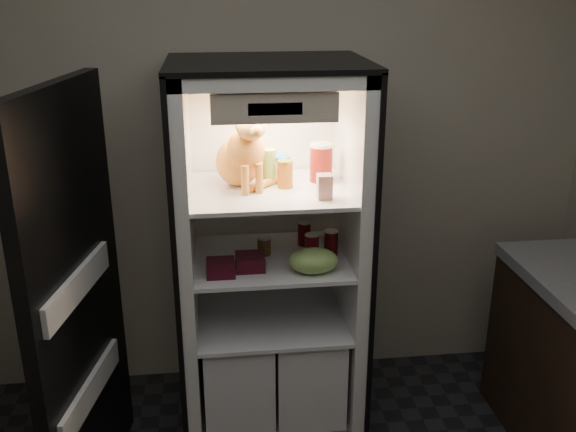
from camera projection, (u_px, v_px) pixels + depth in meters
name	position (u px, v px, depth m)	size (l,w,h in m)	color
room_shell	(316.00, 222.00, 1.65)	(3.60, 3.60, 3.60)	white
refrigerator	(269.00, 279.00, 3.23)	(0.90, 0.72, 1.88)	white
fridge_door	(77.00, 309.00, 2.68)	(0.23, 0.87, 1.85)	black
tabby_cat	(243.00, 154.00, 2.97)	(0.39, 0.42, 0.43)	#C55C19
parmesan_shaker	(269.00, 167.00, 3.03)	(0.07, 0.07, 0.17)	#238027
mayo_tub	(281.00, 168.00, 3.10)	(0.09, 0.09, 0.12)	white
salsa_jar	(285.00, 174.00, 2.99)	(0.07, 0.07, 0.13)	maroon
pepper_jar	(321.00, 162.00, 3.08)	(0.11, 0.11, 0.19)	maroon
cream_carton	(324.00, 187.00, 2.84)	(0.06, 0.06, 0.11)	white
soda_can_a	(304.00, 233.00, 3.24)	(0.07, 0.07, 0.12)	black
soda_can_b	(331.00, 243.00, 3.12)	(0.07, 0.07, 0.13)	black
soda_can_c	(312.00, 247.00, 3.07)	(0.07, 0.07, 0.13)	black
condiment_jar	(264.00, 245.00, 3.13)	(0.07, 0.07, 0.09)	#4F3916
grape_bag	(313.00, 261.00, 2.94)	(0.23, 0.17, 0.11)	#83B655
berry_box_left	(221.00, 268.00, 2.92)	(0.13, 0.13, 0.06)	#4E0D1E
berry_box_right	(250.00, 262.00, 2.98)	(0.13, 0.13, 0.07)	#4E0D1E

